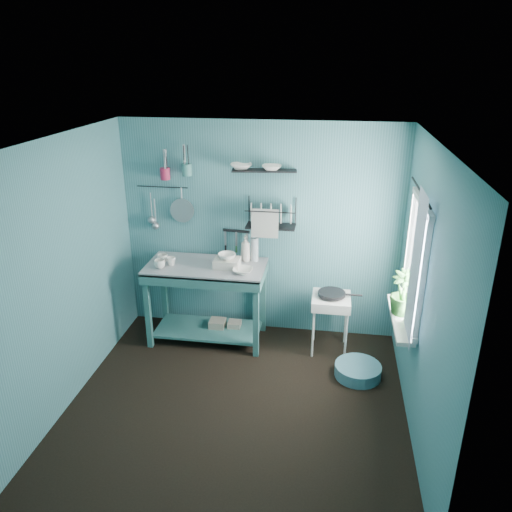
# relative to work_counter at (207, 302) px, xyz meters

# --- Properties ---
(floor) EXTENTS (3.20, 3.20, 0.00)m
(floor) POSITION_rel_work_counter_xyz_m (0.56, -1.12, -0.47)
(floor) COLOR black
(floor) RESTS_ON ground
(ceiling) EXTENTS (3.20, 3.20, 0.00)m
(ceiling) POSITION_rel_work_counter_xyz_m (0.56, -1.12, 2.03)
(ceiling) COLOR silver
(ceiling) RESTS_ON ground
(wall_back) EXTENTS (3.20, 0.00, 3.20)m
(wall_back) POSITION_rel_work_counter_xyz_m (0.56, 0.38, 0.78)
(wall_back) COLOR #3C747C
(wall_back) RESTS_ON ground
(wall_front) EXTENTS (3.20, 0.00, 3.20)m
(wall_front) POSITION_rel_work_counter_xyz_m (0.56, -2.62, 0.78)
(wall_front) COLOR #3C747C
(wall_front) RESTS_ON ground
(wall_left) EXTENTS (0.00, 3.00, 3.00)m
(wall_left) POSITION_rel_work_counter_xyz_m (-1.04, -1.12, 0.78)
(wall_left) COLOR #3C747C
(wall_left) RESTS_ON ground
(wall_right) EXTENTS (0.00, 3.00, 3.00)m
(wall_right) POSITION_rel_work_counter_xyz_m (2.16, -1.12, 0.78)
(wall_right) COLOR #3C747C
(wall_right) RESTS_ON ground
(work_counter) EXTENTS (1.33, 0.67, 0.94)m
(work_counter) POSITION_rel_work_counter_xyz_m (0.00, 0.00, 0.00)
(work_counter) COLOR #316866
(work_counter) RESTS_ON floor
(mug_left) EXTENTS (0.12, 0.12, 0.10)m
(mug_left) POSITION_rel_work_counter_xyz_m (-0.48, -0.16, 0.52)
(mug_left) COLOR white
(mug_left) RESTS_ON work_counter
(mug_mid) EXTENTS (0.14, 0.14, 0.09)m
(mug_mid) POSITION_rel_work_counter_xyz_m (-0.38, -0.06, 0.52)
(mug_mid) COLOR white
(mug_mid) RESTS_ON work_counter
(mug_right) EXTENTS (0.17, 0.17, 0.10)m
(mug_right) POSITION_rel_work_counter_xyz_m (-0.50, 0.00, 0.52)
(mug_right) COLOR white
(mug_right) RESTS_ON work_counter
(wash_tub) EXTENTS (0.28, 0.22, 0.10)m
(wash_tub) POSITION_rel_work_counter_xyz_m (0.25, -0.02, 0.52)
(wash_tub) COLOR beige
(wash_tub) RESTS_ON work_counter
(tub_bowl) EXTENTS (0.20, 0.19, 0.06)m
(tub_bowl) POSITION_rel_work_counter_xyz_m (0.25, -0.02, 0.60)
(tub_bowl) COLOR white
(tub_bowl) RESTS_ON wash_tub
(soap_bottle) EXTENTS (0.11, 0.12, 0.30)m
(soap_bottle) POSITION_rel_work_counter_xyz_m (0.42, 0.20, 0.62)
(soap_bottle) COLOR beige
(soap_bottle) RESTS_ON work_counter
(water_bottle) EXTENTS (0.09, 0.09, 0.28)m
(water_bottle) POSITION_rel_work_counter_xyz_m (0.52, 0.22, 0.61)
(water_bottle) COLOR #A4B0B6
(water_bottle) RESTS_ON work_counter
(counter_bowl) EXTENTS (0.22, 0.22, 0.05)m
(counter_bowl) POSITION_rel_work_counter_xyz_m (0.45, -0.15, 0.50)
(counter_bowl) COLOR white
(counter_bowl) RESTS_ON work_counter
(hotplate_stand) EXTENTS (0.48, 0.48, 0.67)m
(hotplate_stand) POSITION_rel_work_counter_xyz_m (1.42, -0.02, -0.14)
(hotplate_stand) COLOR silver
(hotplate_stand) RESTS_ON floor
(frying_pan) EXTENTS (0.30, 0.30, 0.03)m
(frying_pan) POSITION_rel_work_counter_xyz_m (1.42, -0.02, 0.24)
(frying_pan) COLOR black
(frying_pan) RESTS_ON hotplate_stand
(knife_strip) EXTENTS (0.32, 0.05, 0.03)m
(knife_strip) POSITION_rel_work_counter_xyz_m (0.29, 0.35, 0.77)
(knife_strip) COLOR black
(knife_strip) RESTS_ON wall_back
(dish_rack) EXTENTS (0.57, 0.29, 0.32)m
(dish_rack) POSITION_rel_work_counter_xyz_m (0.70, 0.25, 1.04)
(dish_rack) COLOR black
(dish_rack) RESTS_ON wall_back
(upper_shelf) EXTENTS (0.72, 0.26, 0.02)m
(upper_shelf) POSITION_rel_work_counter_xyz_m (0.62, 0.28, 1.51)
(upper_shelf) COLOR black
(upper_shelf) RESTS_ON wall_back
(shelf_bowl_left) EXTENTS (0.27, 0.27, 0.06)m
(shelf_bowl_left) POSITION_rel_work_counter_xyz_m (0.37, 0.28, 1.56)
(shelf_bowl_left) COLOR white
(shelf_bowl_left) RESTS_ON upper_shelf
(shelf_bowl_right) EXTENTS (0.22, 0.22, 0.05)m
(shelf_bowl_right) POSITION_rel_work_counter_xyz_m (0.70, 0.28, 1.60)
(shelf_bowl_right) COLOR white
(shelf_bowl_right) RESTS_ON upper_shelf
(utensil_cup_magenta) EXTENTS (0.11, 0.11, 0.13)m
(utensil_cup_magenta) POSITION_rel_work_counter_xyz_m (-0.51, 0.30, 1.43)
(utensil_cup_magenta) COLOR #B62149
(utensil_cup_magenta) RESTS_ON wall_back
(utensil_cup_teal) EXTENTS (0.11, 0.11, 0.13)m
(utensil_cup_teal) POSITION_rel_work_counter_xyz_m (-0.25, 0.30, 1.48)
(utensil_cup_teal) COLOR teal
(utensil_cup_teal) RESTS_ON wall_back
(colander) EXTENTS (0.28, 0.03, 0.28)m
(colander) POSITION_rel_work_counter_xyz_m (-0.34, 0.33, 1.00)
(colander) COLOR #9FA0A6
(colander) RESTS_ON wall_back
(ladle_outer) EXTENTS (0.01, 0.01, 0.30)m
(ladle_outer) POSITION_rel_work_counter_xyz_m (-0.72, 0.34, 1.04)
(ladle_outer) COLOR #9FA0A6
(ladle_outer) RESTS_ON wall_back
(ladle_inner) EXTENTS (0.01, 0.01, 0.30)m
(ladle_inner) POSITION_rel_work_counter_xyz_m (-0.68, 0.34, 0.97)
(ladle_inner) COLOR #9FA0A6
(ladle_inner) RESTS_ON wall_back
(hook_rail) EXTENTS (0.60, 0.01, 0.01)m
(hook_rail) POSITION_rel_work_counter_xyz_m (-0.57, 0.35, 1.26)
(hook_rail) COLOR black
(hook_rail) RESTS_ON wall_back
(window_glass) EXTENTS (0.00, 1.10, 1.10)m
(window_glass) POSITION_rel_work_counter_xyz_m (2.15, -0.67, 0.93)
(window_glass) COLOR white
(window_glass) RESTS_ON wall_right
(windowsill) EXTENTS (0.16, 0.95, 0.04)m
(windowsill) POSITION_rel_work_counter_xyz_m (2.06, -0.67, 0.34)
(windowsill) COLOR silver
(windowsill) RESTS_ON wall_right
(curtain) EXTENTS (0.00, 1.35, 1.35)m
(curtain) POSITION_rel_work_counter_xyz_m (2.08, -0.97, 0.98)
(curtain) COLOR silver
(curtain) RESTS_ON wall_right
(curtain_rod) EXTENTS (0.02, 1.05, 0.02)m
(curtain_rod) POSITION_rel_work_counter_xyz_m (2.10, -0.67, 1.58)
(curtain_rod) COLOR black
(curtain_rod) RESTS_ON wall_right
(potted_plant) EXTENTS (0.28, 0.28, 0.44)m
(potted_plant) POSITION_rel_work_counter_xyz_m (2.07, -0.61, 0.58)
(potted_plant) COLOR #2A6126
(potted_plant) RESTS_ON windowsill
(storage_tin_large) EXTENTS (0.18, 0.18, 0.22)m
(storage_tin_large) POSITION_rel_work_counter_xyz_m (0.10, 0.05, -0.36)
(storage_tin_large) COLOR gray
(storage_tin_large) RESTS_ON floor
(storage_tin_small) EXTENTS (0.15, 0.15, 0.20)m
(storage_tin_small) POSITION_rel_work_counter_xyz_m (0.30, 0.08, -0.37)
(storage_tin_small) COLOR gray
(storage_tin_small) RESTS_ON floor
(floor_basin) EXTENTS (0.48, 0.48, 0.13)m
(floor_basin) POSITION_rel_work_counter_xyz_m (1.73, -0.50, -0.41)
(floor_basin) COLOR teal
(floor_basin) RESTS_ON floor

